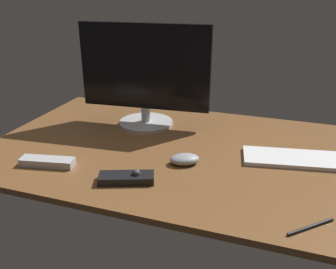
# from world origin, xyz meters

# --- Properties ---
(desk) EXTENTS (1.40, 0.84, 0.02)m
(desk) POSITION_xyz_m (0.00, 0.00, 0.01)
(desk) COLOR brown
(desk) RESTS_ON ground
(monitor) EXTENTS (0.52, 0.22, 0.40)m
(monitor) POSITION_xyz_m (-0.23, 0.18, 0.23)
(monitor) COLOR silver
(monitor) RESTS_ON desk
(keyboard) EXTENTS (0.37, 0.19, 0.01)m
(keyboard) POSITION_xyz_m (0.37, 0.03, 0.03)
(keyboard) COLOR white
(keyboard) RESTS_ON desk
(computer_mouse) EXTENTS (0.11, 0.10, 0.03)m
(computer_mouse) POSITION_xyz_m (0.02, -0.11, 0.04)
(computer_mouse) COLOR #999EA5
(computer_mouse) RESTS_ON desk
(media_remote) EXTENTS (0.17, 0.11, 0.04)m
(media_remote) POSITION_xyz_m (-0.11, -0.27, 0.03)
(media_remote) COLOR black
(media_remote) RESTS_ON desk
(tv_remote) EXTENTS (0.18, 0.08, 0.02)m
(tv_remote) POSITION_xyz_m (-0.39, -0.26, 0.03)
(tv_remote) COLOR #B7B7BC
(tv_remote) RESTS_ON desk
(pen) EXTENTS (0.11, 0.10, 0.01)m
(pen) POSITION_xyz_m (0.40, -0.33, 0.02)
(pen) COLOR black
(pen) RESTS_ON desk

